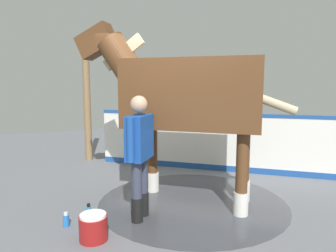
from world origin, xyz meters
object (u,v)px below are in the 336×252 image
handler (140,150)px  bottle_spray (66,220)px  horse (186,96)px  bottle_shampoo (89,213)px  wash_bucket (93,227)px

handler → bottle_spray: 1.25m
horse → bottle_shampoo: (0.11, -1.45, -1.47)m
handler → bottle_shampoo: size_ratio=6.86×
bottle_shampoo → handler: bearing=73.5°
wash_bucket → bottle_spray: size_ratio=1.75×
horse → handler: bearing=61.1°
wash_bucket → horse: bearing=112.9°
bottle_spray → bottle_shampoo: bearing=98.6°
bottle_shampoo → bottle_spray: size_ratio=1.28×
wash_bucket → bottle_spray: 0.54m
handler → wash_bucket: bearing=-113.4°
horse → wash_bucket: bearing=63.6°
bottle_shampoo → horse: bearing=94.5°
wash_bucket → bottle_spray: bearing=-151.8°
handler → bottle_shampoo: 1.05m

